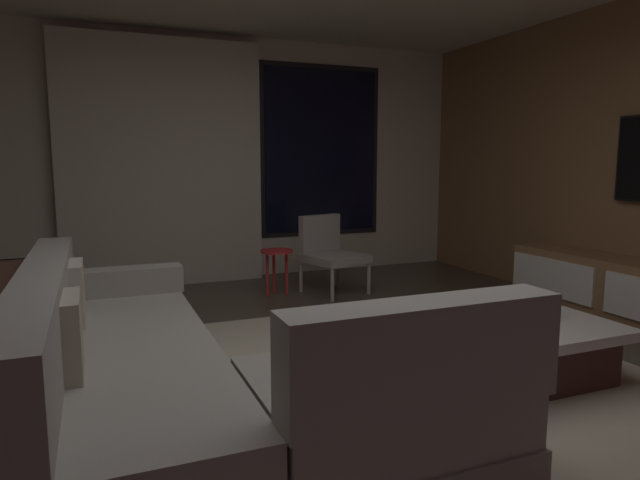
% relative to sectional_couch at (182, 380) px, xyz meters
% --- Properties ---
extents(floor, '(9.20, 9.20, 0.00)m').
position_rel_sectional_couch_xyz_m(floor, '(0.91, 0.03, -0.29)').
color(floor, '#473D33').
extents(back_wall_with_window, '(6.60, 0.30, 2.70)m').
position_rel_sectional_couch_xyz_m(back_wall_with_window, '(0.85, 3.65, 1.05)').
color(back_wall_with_window, beige).
rests_on(back_wall_with_window, floor).
extents(area_rug, '(3.20, 3.80, 0.01)m').
position_rel_sectional_couch_xyz_m(area_rug, '(1.26, -0.07, -0.28)').
color(area_rug, beige).
rests_on(area_rug, floor).
extents(sectional_couch, '(1.98, 2.50, 0.82)m').
position_rel_sectional_couch_xyz_m(sectional_couch, '(0.00, 0.00, 0.00)').
color(sectional_couch, gray).
rests_on(sectional_couch, floor).
extents(coffee_table, '(1.16, 1.16, 0.36)m').
position_rel_sectional_couch_xyz_m(coffee_table, '(1.97, 0.12, -0.10)').
color(coffee_table, '#472A21').
rests_on(coffee_table, floor).
extents(book_stack_on_coffee_table, '(0.30, 0.19, 0.12)m').
position_rel_sectional_couch_xyz_m(book_stack_on_coffee_table, '(2.13, 0.05, 0.13)').
color(book_stack_on_coffee_table, '#BA745C').
rests_on(book_stack_on_coffee_table, coffee_table).
extents(accent_chair_near_window, '(0.68, 0.69, 0.78)m').
position_rel_sectional_couch_xyz_m(accent_chair_near_window, '(1.85, 2.54, 0.14)').
color(accent_chair_near_window, '#B2ADA0').
rests_on(accent_chair_near_window, floor).
extents(side_stool, '(0.32, 0.32, 0.46)m').
position_rel_sectional_couch_xyz_m(side_stool, '(1.31, 2.59, 0.08)').
color(side_stool, red).
rests_on(side_stool, floor).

